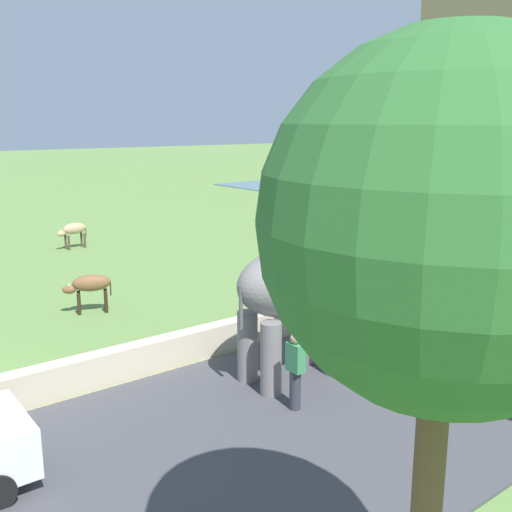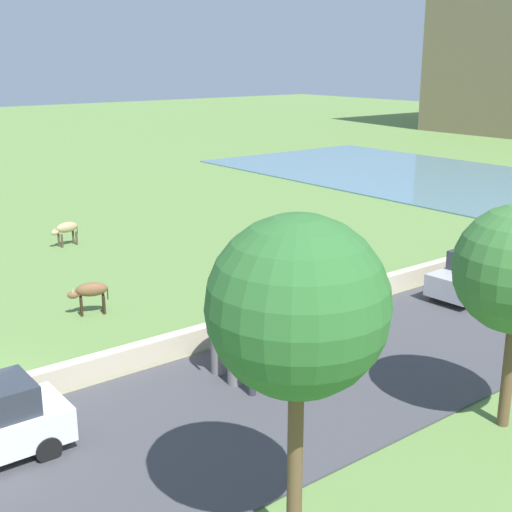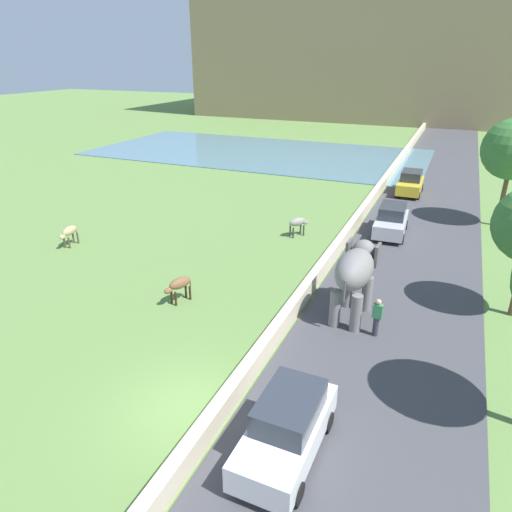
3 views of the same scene
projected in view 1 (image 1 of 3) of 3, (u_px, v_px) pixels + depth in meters
barrier_wall at (477, 270)px, 21.14m from camera, size 0.40×110.00×0.75m
lake at (446, 196)px, 44.89m from camera, size 36.00×18.00×0.08m
elephant at (301, 288)px, 12.77m from camera, size 1.51×3.49×2.99m
person_beside_elephant at (295, 370)px, 11.42m from camera, size 0.36×0.22×1.63m
cow_grey at (368, 254)px, 21.65m from camera, size 1.06×1.33×1.15m
cow_brown at (90, 285)px, 17.48m from camera, size 0.83×1.41×1.15m
cow_tan at (73, 230)px, 26.39m from camera, size 0.56×1.41×1.15m
tree_near at (447, 226)px, 4.79m from camera, size 3.11×3.11×6.29m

